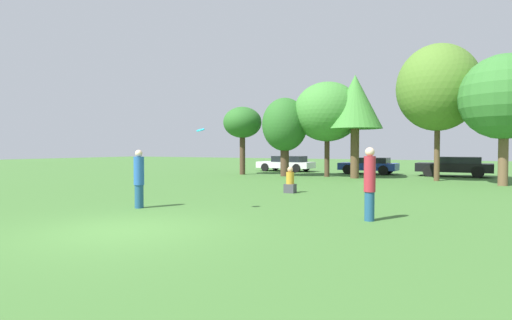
{
  "coord_description": "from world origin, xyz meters",
  "views": [
    {
      "loc": [
        6.81,
        -6.47,
        1.83
      ],
      "look_at": [
        1.21,
        3.98,
        1.48
      ],
      "focal_mm": 28.28,
      "sensor_mm": 36.0,
      "label": 1
    }
  ],
  "objects_px": {
    "person_thrower": "(139,178)",
    "tree_0": "(242,123)",
    "tree_2": "(327,112)",
    "frisbee": "(201,130)",
    "tree_3": "(355,103)",
    "parked_car_white": "(287,163)",
    "parked_car_blue": "(369,165)",
    "bystander_sitting": "(290,182)",
    "tree_5": "(504,97)",
    "person_catcher": "(370,183)",
    "parked_car_black": "(455,166)",
    "tree_1": "(285,125)",
    "tree_4": "(438,88)"
  },
  "relations": [
    {
      "from": "tree_1",
      "to": "tree_2",
      "type": "distance_m",
      "value": 2.85
    },
    {
      "from": "person_thrower",
      "to": "frisbee",
      "type": "relative_size",
      "value": 7.25
    },
    {
      "from": "tree_5",
      "to": "parked_car_black",
      "type": "relative_size",
      "value": 1.41
    },
    {
      "from": "person_catcher",
      "to": "parked_car_blue",
      "type": "xyz_separation_m",
      "value": [
        -4.13,
        18.69,
        -0.33
      ]
    },
    {
      "from": "tree_5",
      "to": "parked_car_blue",
      "type": "distance_m",
      "value": 10.45
    },
    {
      "from": "tree_5",
      "to": "parked_car_white",
      "type": "xyz_separation_m",
      "value": [
        -14.28,
        6.34,
        -3.66
      ]
    },
    {
      "from": "tree_3",
      "to": "tree_0",
      "type": "bearing_deg",
      "value": -178.67
    },
    {
      "from": "tree_4",
      "to": "parked_car_black",
      "type": "relative_size",
      "value": 1.68
    },
    {
      "from": "tree_3",
      "to": "tree_4",
      "type": "xyz_separation_m",
      "value": [
        4.57,
        0.19,
        0.61
      ]
    },
    {
      "from": "frisbee",
      "to": "bystander_sitting",
      "type": "height_order",
      "value": "frisbee"
    },
    {
      "from": "tree_0",
      "to": "bystander_sitting",
      "type": "bearing_deg",
      "value": -50.41
    },
    {
      "from": "tree_2",
      "to": "parked_car_black",
      "type": "bearing_deg",
      "value": 28.94
    },
    {
      "from": "tree_0",
      "to": "person_thrower",
      "type": "bearing_deg",
      "value": -71.31
    },
    {
      "from": "frisbee",
      "to": "bystander_sitting",
      "type": "relative_size",
      "value": 0.23
    },
    {
      "from": "tree_1",
      "to": "tree_2",
      "type": "bearing_deg",
      "value": 17.6
    },
    {
      "from": "bystander_sitting",
      "to": "tree_0",
      "type": "relative_size",
      "value": 0.23
    },
    {
      "from": "frisbee",
      "to": "tree_0",
      "type": "distance_m",
      "value": 16.62
    },
    {
      "from": "tree_0",
      "to": "tree_2",
      "type": "height_order",
      "value": "tree_2"
    },
    {
      "from": "parked_car_white",
      "to": "parked_car_black",
      "type": "height_order",
      "value": "parked_car_black"
    },
    {
      "from": "tree_3",
      "to": "frisbee",
      "type": "bearing_deg",
      "value": -92.08
    },
    {
      "from": "person_thrower",
      "to": "parked_car_blue",
      "type": "relative_size",
      "value": 0.44
    },
    {
      "from": "tree_0",
      "to": "tree_5",
      "type": "distance_m",
      "value": 15.51
    },
    {
      "from": "tree_0",
      "to": "tree_5",
      "type": "relative_size",
      "value": 0.74
    },
    {
      "from": "frisbee",
      "to": "parked_car_blue",
      "type": "bearing_deg",
      "value": 88.71
    },
    {
      "from": "frisbee",
      "to": "tree_1",
      "type": "distance_m",
      "value": 15.3
    },
    {
      "from": "person_thrower",
      "to": "tree_0",
      "type": "height_order",
      "value": "tree_0"
    },
    {
      "from": "person_catcher",
      "to": "parked_car_black",
      "type": "bearing_deg",
      "value": -103.5
    },
    {
      "from": "person_thrower",
      "to": "parked_car_black",
      "type": "xyz_separation_m",
      "value": [
        8.04,
        19.84,
        -0.22
      ]
    },
    {
      "from": "bystander_sitting",
      "to": "tree_5",
      "type": "xyz_separation_m",
      "value": [
        7.9,
        7.78,
        3.86
      ]
    },
    {
      "from": "tree_1",
      "to": "parked_car_black",
      "type": "relative_size",
      "value": 1.13
    },
    {
      "from": "person_thrower",
      "to": "parked_car_blue",
      "type": "distance_m",
      "value": 19.97
    },
    {
      "from": "tree_2",
      "to": "parked_car_white",
      "type": "xyz_separation_m",
      "value": [
        -4.74,
        4.34,
        -3.51
      ]
    },
    {
      "from": "bystander_sitting",
      "to": "tree_1",
      "type": "height_order",
      "value": "tree_1"
    },
    {
      "from": "person_catcher",
      "to": "tree_4",
      "type": "relative_size",
      "value": 0.24
    },
    {
      "from": "person_thrower",
      "to": "tree_2",
      "type": "bearing_deg",
      "value": 77.83
    },
    {
      "from": "tree_1",
      "to": "tree_4",
      "type": "bearing_deg",
      "value": 3.32
    },
    {
      "from": "parked_car_blue",
      "to": "person_catcher",
      "type": "bearing_deg",
      "value": 104.35
    },
    {
      "from": "tree_0",
      "to": "parked_car_blue",
      "type": "bearing_deg",
      "value": 31.18
    },
    {
      "from": "tree_3",
      "to": "parked_car_white",
      "type": "distance_m",
      "value": 9.11
    },
    {
      "from": "tree_1",
      "to": "parked_car_white",
      "type": "bearing_deg",
      "value": 112.47
    },
    {
      "from": "frisbee",
      "to": "tree_3",
      "type": "relative_size",
      "value": 0.04
    },
    {
      "from": "tree_1",
      "to": "tree_5",
      "type": "xyz_separation_m",
      "value": [
        12.15,
        -1.17,
        0.97
      ]
    },
    {
      "from": "parked_car_blue",
      "to": "parked_car_black",
      "type": "height_order",
      "value": "parked_car_black"
    },
    {
      "from": "tree_3",
      "to": "parked_car_black",
      "type": "distance_m",
      "value": 8.01
    },
    {
      "from": "tree_5",
      "to": "parked_car_black",
      "type": "distance_m",
      "value": 7.37
    },
    {
      "from": "tree_3",
      "to": "tree_4",
      "type": "distance_m",
      "value": 4.61
    },
    {
      "from": "frisbee",
      "to": "parked_car_black",
      "type": "distance_m",
      "value": 20.53
    },
    {
      "from": "parked_car_white",
      "to": "parked_car_blue",
      "type": "height_order",
      "value": "parked_car_white"
    },
    {
      "from": "person_catcher",
      "to": "tree_2",
      "type": "bearing_deg",
      "value": -77.43
    },
    {
      "from": "person_catcher",
      "to": "tree_3",
      "type": "xyz_separation_m",
      "value": [
        -4.02,
        14.22,
        3.62
      ]
    }
  ]
}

